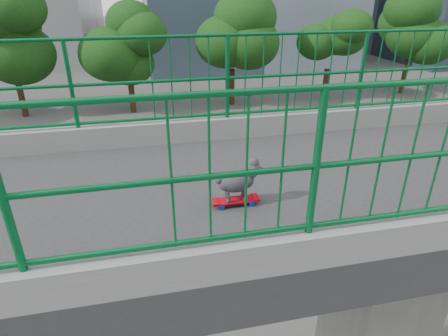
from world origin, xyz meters
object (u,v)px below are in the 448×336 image
poodle (238,180)px  car_4 (164,132)px  skateboard (235,201)px  car_2 (419,153)px  car_3 (288,141)px  car_1 (138,219)px  car_5 (427,233)px

poodle → car_4: bearing=179.2°
poodle → car_4: size_ratio=0.12×
car_4 → skateboard: bearing=179.4°
car_2 → car_3: size_ratio=1.10×
car_2 → car_4: (-6.40, -13.25, -0.11)m
car_1 → car_3: (-6.40, 8.65, 0.02)m
car_4 → car_5: size_ratio=0.88×
car_2 → car_4: bearing=64.2°
car_1 → car_2: size_ratio=0.79×
car_2 → car_1: bearing=102.1°
skateboard → car_2: 19.62m
skateboard → car_5: 12.69m
poodle → car_3: bearing=155.7°
skateboard → car_4: (-19.24, 0.21, -6.35)m
skateboard → car_4: 20.26m
car_3 → skateboard: bearing=155.9°
poodle → car_2: 19.68m
car_1 → car_5: car_5 is taller
poodle → car_2: size_ratio=0.08×
car_3 → car_4: 7.67m
poodle → car_3: (-16.04, 7.15, -6.52)m
car_1 → car_3: car_3 is taller
car_1 → car_5: bearing=72.9°
poodle → car_5: poodle is taller
car_3 → car_4: bearing=65.3°
car_1 → car_3: 10.76m
car_1 → skateboard: bearing=8.7°
car_2 → car_5: bearing=144.9°
skateboard → car_2: size_ratio=0.08×
car_4 → car_5: car_5 is taller
poodle → car_5: bearing=125.5°
car_4 → car_3: bearing=-114.7°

